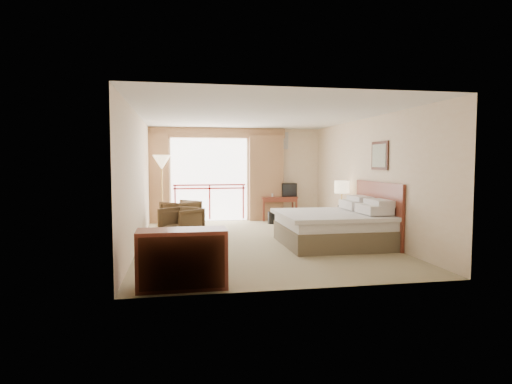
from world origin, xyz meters
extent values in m
plane|color=gray|center=(0.00, 0.00, 0.00)|extent=(7.00, 7.00, 0.00)
plane|color=white|center=(0.00, 0.00, 2.70)|extent=(7.00, 7.00, 0.00)
plane|color=beige|center=(0.00, 3.50, 1.35)|extent=(5.00, 0.00, 5.00)
plane|color=beige|center=(0.00, -3.50, 1.35)|extent=(5.00, 0.00, 5.00)
plane|color=beige|center=(-2.50, 0.00, 1.35)|extent=(0.00, 7.00, 7.00)
plane|color=beige|center=(2.50, 0.00, 1.35)|extent=(0.00, 7.00, 7.00)
plane|color=white|center=(-0.80, 3.48, 1.20)|extent=(2.40, 0.00, 2.40)
cube|color=#B2150F|center=(-0.80, 3.46, 0.95)|extent=(2.09, 0.03, 0.04)
cube|color=#B2150F|center=(-0.80, 3.46, 1.05)|extent=(2.09, 0.03, 0.04)
cube|color=#B2150F|center=(-1.79, 3.46, 0.55)|extent=(0.04, 0.03, 1.00)
cube|color=#B2150F|center=(-0.80, 3.46, 0.55)|extent=(0.04, 0.03, 1.00)
cube|color=#B2150F|center=(0.19, 3.46, 0.55)|extent=(0.04, 0.03, 1.00)
cube|color=#906443|center=(-2.45, 3.35, 1.25)|extent=(1.00, 0.26, 2.50)
cube|color=#906443|center=(0.85, 3.35, 1.25)|extent=(1.00, 0.26, 2.50)
cube|color=#906443|center=(-0.80, 3.38, 2.55)|extent=(4.40, 0.22, 0.28)
cube|color=silver|center=(1.30, 3.47, 2.35)|extent=(0.50, 0.04, 0.50)
cube|color=brown|center=(1.45, -0.60, 0.20)|extent=(2.05, 2.00, 0.40)
cube|color=silver|center=(1.45, -0.60, 0.50)|extent=(2.01, 1.96, 0.22)
cube|color=silver|center=(1.40, -0.60, 0.63)|extent=(2.09, 2.06, 0.08)
cube|color=silver|center=(2.15, -1.05, 0.78)|extent=(0.50, 0.75, 0.18)
cube|color=silver|center=(2.15, -0.15, 0.78)|extent=(0.50, 0.75, 0.18)
cube|color=silver|center=(2.28, -1.05, 0.90)|extent=(0.40, 0.70, 0.14)
cube|color=silver|center=(2.28, -0.15, 0.90)|extent=(0.40, 0.70, 0.14)
cube|color=maroon|center=(2.46, -0.60, 0.65)|extent=(0.06, 2.10, 1.30)
cube|color=black|center=(2.48, -0.60, 1.85)|extent=(0.03, 0.72, 0.60)
cube|color=silver|center=(2.46, -0.60, 1.85)|extent=(0.01, 0.60, 0.48)
cube|color=maroon|center=(2.22, 0.79, 0.30)|extent=(0.45, 0.53, 0.60)
cylinder|color=tan|center=(2.22, 0.84, 0.65)|extent=(0.15, 0.15, 0.04)
cylinder|color=tan|center=(2.22, 0.84, 0.84)|extent=(0.03, 0.03, 0.38)
cylinder|color=#FFE5B2|center=(2.22, 0.84, 1.11)|extent=(0.36, 0.36, 0.30)
cube|color=black|center=(2.17, 0.64, 0.65)|extent=(0.22, 0.20, 0.08)
cube|color=maroon|center=(1.22, 3.29, 0.68)|extent=(1.07, 0.52, 0.04)
cube|color=maroon|center=(0.73, 3.07, 0.33)|extent=(0.05, 0.05, 0.66)
cube|color=maroon|center=(1.71, 3.07, 0.33)|extent=(0.05, 0.05, 0.66)
cube|color=maroon|center=(0.73, 3.52, 0.33)|extent=(0.05, 0.05, 0.66)
cube|color=maroon|center=(1.71, 3.52, 0.33)|extent=(0.05, 0.05, 0.66)
cube|color=maroon|center=(1.22, 3.52, 0.40)|extent=(0.98, 0.03, 0.49)
cube|color=maroon|center=(1.22, 3.06, 0.60)|extent=(0.98, 0.03, 0.11)
cube|color=black|center=(1.52, 3.29, 0.89)|extent=(0.44, 0.34, 0.40)
cube|color=black|center=(1.52, 3.12, 0.89)|extent=(0.40, 0.02, 0.32)
cylinder|color=black|center=(0.87, 3.29, 0.81)|extent=(0.13, 0.13, 0.23)
cylinder|color=white|center=(1.02, 3.24, 0.74)|extent=(0.07, 0.07, 0.10)
cylinder|color=black|center=(0.88, 2.57, 0.17)|extent=(0.32, 0.32, 0.34)
imported|color=#402D19|center=(-1.64, 2.19, 0.00)|extent=(1.12, 1.12, 0.73)
imported|color=#402D19|center=(-1.64, 0.68, 0.00)|extent=(1.07, 1.07, 0.70)
cylinder|color=black|center=(-1.93, 1.51, 0.56)|extent=(0.53, 0.53, 0.04)
cylinder|color=black|center=(-1.93, 1.51, 0.28)|extent=(0.06, 0.06, 0.53)
cylinder|color=black|center=(-1.93, 1.51, 0.02)|extent=(0.38, 0.38, 0.03)
imported|color=white|center=(-1.93, 1.51, 0.58)|extent=(0.20, 0.24, 0.02)
cylinder|color=tan|center=(-2.12, 2.74, 0.02)|extent=(0.31, 0.31, 0.03)
cylinder|color=tan|center=(-2.12, 2.74, 0.83)|extent=(0.03, 0.03, 1.65)
cone|color=#FFE5B2|center=(-2.12, 2.74, 1.71)|extent=(0.49, 0.49, 0.39)
cube|color=maroon|center=(-1.65, -3.15, 0.40)|extent=(1.21, 0.50, 0.81)
cube|color=black|center=(-1.65, -3.40, 0.40)|extent=(1.11, 0.02, 0.71)
camera|label=1|loc=(-1.69, -8.98, 1.72)|focal=30.00mm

